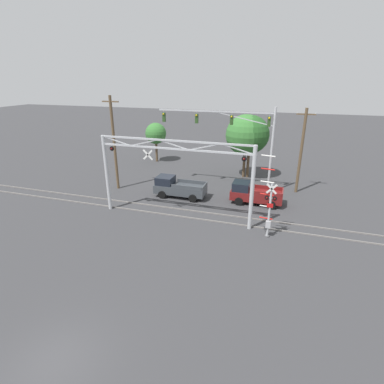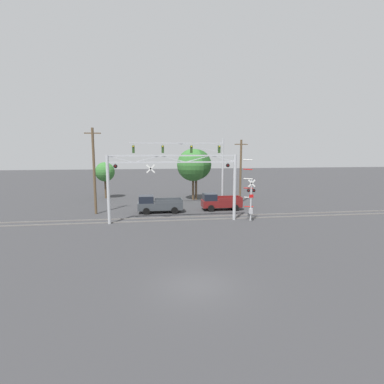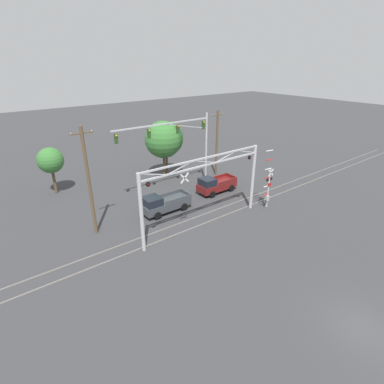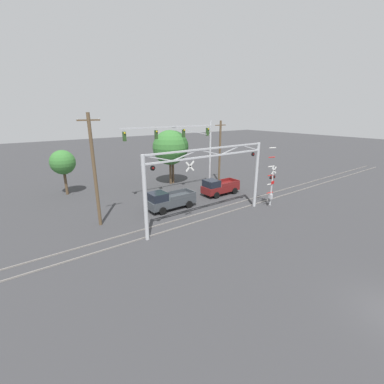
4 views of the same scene
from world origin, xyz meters
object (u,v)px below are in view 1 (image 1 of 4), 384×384
at_px(crossing_gantry, 174,170).
at_px(pickup_truck_following, 253,194).
at_px(utility_pole_left, 114,143).
at_px(background_tree_far_right_verge, 246,135).
at_px(utility_pole_right, 301,151).
at_px(background_tree_far_left_verge, 156,134).
at_px(background_tree_beyond_span, 250,135).
at_px(traffic_signal_span, 241,132).
at_px(pickup_truck_lead, 178,187).
at_px(crossing_signal_mast, 269,210).

distance_m(crossing_gantry, pickup_truck_following, 8.67).
distance_m(utility_pole_left, background_tree_far_right_verge, 14.77).
relative_size(utility_pole_right, background_tree_far_left_verge, 1.58).
xyz_separation_m(pickup_truck_following, background_tree_far_right_verge, (-2.08, 7.76, 4.10)).
bearing_deg(background_tree_beyond_span, traffic_signal_span, -94.30).
xyz_separation_m(crossing_gantry, background_tree_beyond_span, (4.39, 13.10, 0.79)).
xyz_separation_m(crossing_gantry, pickup_truck_lead, (-1.46, 4.68, -3.37)).
bearing_deg(traffic_signal_span, pickup_truck_following, -57.73).
height_order(traffic_signal_span, background_tree_far_right_verge, traffic_signal_span).
bearing_deg(utility_pole_right, utility_pole_left, -165.86).
height_order(pickup_truck_lead, background_tree_far_left_verge, background_tree_far_left_verge).
bearing_deg(traffic_signal_span, background_tree_beyond_span, 85.70).
bearing_deg(background_tree_far_right_verge, background_tree_far_left_verge, 165.30).
height_order(utility_pole_left, background_tree_far_left_verge, utility_pole_left).
distance_m(crossing_gantry, background_tree_beyond_span, 13.84).
height_order(crossing_signal_mast, utility_pole_left, utility_pole_left).
distance_m(crossing_gantry, pickup_truck_lead, 5.94).
height_order(background_tree_far_left_verge, background_tree_far_right_verge, background_tree_far_right_verge).
relative_size(traffic_signal_span, pickup_truck_following, 2.50).
distance_m(utility_pole_right, background_tree_far_left_verge, 20.07).
distance_m(utility_pole_right, background_tree_far_right_verge, 6.96).
distance_m(traffic_signal_span, pickup_truck_lead, 8.41).
relative_size(crossing_gantry, pickup_truck_following, 2.71).
height_order(crossing_gantry, pickup_truck_following, crossing_gantry).
xyz_separation_m(traffic_signal_span, pickup_truck_following, (1.97, -3.13, -5.17)).
bearing_deg(pickup_truck_following, background_tree_far_right_verge, 104.99).
bearing_deg(background_tree_far_right_verge, pickup_truck_following, -75.01).
relative_size(utility_pole_left, background_tree_beyond_span, 1.32).
height_order(pickup_truck_following, background_tree_far_right_verge, background_tree_far_right_verge).
relative_size(crossing_gantry, background_tree_far_left_verge, 2.39).
distance_m(traffic_signal_span, utility_pole_left, 13.00).
relative_size(crossing_signal_mast, background_tree_far_left_verge, 1.17).
relative_size(crossing_signal_mast, utility_pole_left, 0.66).
relative_size(pickup_truck_lead, pickup_truck_following, 1.07).
distance_m(background_tree_beyond_span, background_tree_far_right_verge, 0.47).
bearing_deg(crossing_signal_mast, utility_pole_left, 159.88).
relative_size(crossing_signal_mast, traffic_signal_span, 0.53).
bearing_deg(background_tree_beyond_span, utility_pole_right, -31.74).
bearing_deg(crossing_signal_mast, crossing_gantry, 173.08).
distance_m(utility_pole_left, utility_pole_right, 19.02).
bearing_deg(crossing_gantry, background_tree_beyond_span, 71.46).
relative_size(crossing_signal_mast, utility_pole_right, 0.74).
xyz_separation_m(utility_pole_left, background_tree_far_left_verge, (-0.46, 11.40, -1.03)).
bearing_deg(utility_pole_left, pickup_truck_following, 1.07).
bearing_deg(pickup_truck_lead, background_tree_far_left_verge, 122.44).
relative_size(utility_pole_left, background_tree_far_right_verge, 1.31).
bearing_deg(background_tree_far_left_verge, pickup_truck_following, -36.72).
distance_m(crossing_signal_mast, pickup_truck_following, 6.57).
bearing_deg(background_tree_far_right_verge, pickup_truck_lead, -122.86).
distance_m(crossing_gantry, background_tree_far_right_verge, 13.63).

